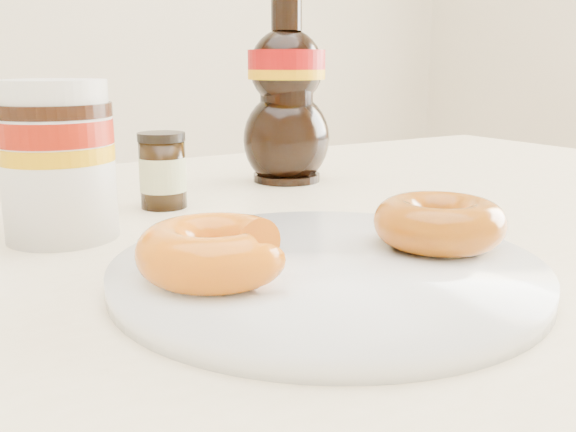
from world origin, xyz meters
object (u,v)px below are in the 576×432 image
syrup_bottle (287,93)px  dark_jar (163,171)px  donut_bitten (214,251)px  nutella_jar (57,154)px  donut_whole (439,222)px  dining_table (287,319)px  plate (327,270)px

syrup_bottle → dark_jar: (-0.18, -0.06, -0.07)m
donut_bitten → nutella_jar: nutella_jar is taller
donut_whole → dark_jar: (-0.10, 0.28, 0.01)m
donut_whole → dining_table: bearing=107.7°
dining_table → donut_whole: bearing=-72.3°
donut_whole → syrup_bottle: 0.36m
dining_table → plate: bearing=-110.3°
dining_table → dark_jar: (-0.06, 0.14, 0.12)m
plate → syrup_bottle: size_ratio=1.35×
donut_whole → nutella_jar: size_ratio=0.73×
donut_bitten → dark_jar: bearing=71.7°
plate → nutella_jar: (-0.13, 0.21, 0.06)m
plate → dark_jar: dark_jar is taller
plate → syrup_bottle: (0.17, 0.33, 0.10)m
dining_table → donut_bitten: size_ratio=14.56×
donut_bitten → nutella_jar: size_ratio=0.74×
nutella_jar → dark_jar: bearing=29.5°
dark_jar → donut_bitten: bearing=-104.5°
nutella_jar → dark_jar: size_ratio=1.72×
plate → donut_whole: bearing=-6.9°
dining_table → donut_whole: 0.18m
dark_jar → dining_table: bearing=-68.1°
donut_bitten → donut_whole: 0.17m
syrup_bottle → plate: bearing=-117.5°
dining_table → donut_bitten: donut_bitten is taller
nutella_jar → plate: bearing=-58.8°
donut_whole → nutella_jar: bearing=134.8°
donut_bitten → dark_jar: size_ratio=1.27×
plate → syrup_bottle: syrup_bottle is taller
dining_table → nutella_jar: bearing=155.2°
dining_table → nutella_jar: (-0.17, 0.08, 0.15)m
syrup_bottle → dark_jar: size_ratio=2.82×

